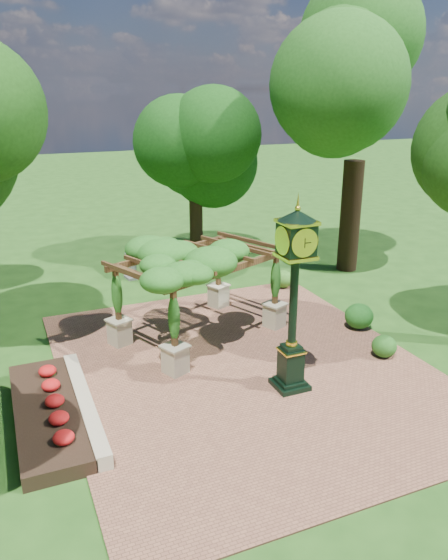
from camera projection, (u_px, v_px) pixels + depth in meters
name	position (u px, v px, depth m)	size (l,w,h in m)	color
ground	(260.00, 384.00, 14.85)	(120.00, 120.00, 0.00)	#1E4714
brick_plaza	(244.00, 367.00, 15.71)	(10.00, 12.00, 0.04)	brown
border_wall	(85.00, 405.00, 13.52)	(0.35, 5.00, 0.40)	#C6B793
flower_bed	(47.00, 413.00, 13.19)	(1.50, 5.00, 0.36)	red
pedestal_clock	(294.00, 285.00, 13.68)	(0.97, 0.97, 4.92)	black
pergola	(199.00, 258.00, 16.89)	(5.92, 4.90, 3.20)	#C5BC92
sundial	(133.00, 267.00, 22.99)	(0.71, 0.71, 1.14)	gray
shrub_front	(384.00, 346.00, 16.20)	(0.74, 0.74, 0.66)	#215718
shrub_mid	(359.00, 316.00, 18.12)	(0.94, 0.94, 0.85)	#1B5718
shrub_back	(283.00, 279.00, 21.88)	(0.77, 0.77, 0.69)	#336B1F
tree_north	(195.00, 155.00, 24.82)	(3.98, 3.98, 6.90)	#322014
tree_east_far	(362.00, 67.00, 21.57)	(5.01, 5.01, 12.32)	black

